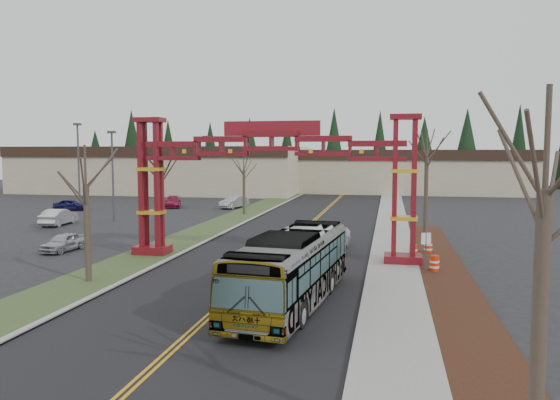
% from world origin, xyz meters
% --- Properties ---
extents(ground, '(200.00, 200.00, 0.00)m').
position_xyz_m(ground, '(0.00, 0.00, 0.00)').
color(ground, black).
rests_on(ground, ground).
extents(road, '(12.00, 110.00, 0.02)m').
position_xyz_m(road, '(0.00, 25.00, 0.01)').
color(road, black).
rests_on(road, ground).
extents(lane_line_left, '(0.12, 100.00, 0.01)m').
position_xyz_m(lane_line_left, '(-0.12, 25.00, 0.03)').
color(lane_line_left, orange).
rests_on(lane_line_left, road).
extents(lane_line_right, '(0.12, 100.00, 0.01)m').
position_xyz_m(lane_line_right, '(0.12, 25.00, 0.03)').
color(lane_line_right, orange).
rests_on(lane_line_right, road).
extents(curb_right, '(0.30, 110.00, 0.15)m').
position_xyz_m(curb_right, '(6.15, 25.00, 0.07)').
color(curb_right, '#9F9E99').
rests_on(curb_right, ground).
extents(sidewalk_right, '(2.60, 110.00, 0.14)m').
position_xyz_m(sidewalk_right, '(7.60, 25.00, 0.08)').
color(sidewalk_right, gray).
rests_on(sidewalk_right, ground).
extents(landscape_strip, '(2.60, 50.00, 0.12)m').
position_xyz_m(landscape_strip, '(10.20, 10.00, 0.06)').
color(landscape_strip, black).
rests_on(landscape_strip, ground).
extents(grass_median, '(4.00, 110.00, 0.08)m').
position_xyz_m(grass_median, '(-8.00, 25.00, 0.04)').
color(grass_median, '#344924').
rests_on(grass_median, ground).
extents(curb_left, '(0.30, 110.00, 0.15)m').
position_xyz_m(curb_left, '(-6.15, 25.00, 0.07)').
color(curb_left, '#9F9E99').
rests_on(curb_left, ground).
extents(gateway_arch, '(18.20, 1.60, 8.90)m').
position_xyz_m(gateway_arch, '(0.00, 18.00, 5.98)').
color(gateway_arch, '#5B0C0E').
rests_on(gateway_arch, ground).
extents(retail_building_west, '(46.00, 22.30, 7.50)m').
position_xyz_m(retail_building_west, '(-30.00, 71.96, 3.76)').
color(retail_building_west, tan).
rests_on(retail_building_west, ground).
extents(retail_building_east, '(38.00, 20.30, 7.00)m').
position_xyz_m(retail_building_east, '(10.00, 79.95, 3.51)').
color(retail_building_east, tan).
rests_on(retail_building_east, ground).
extents(conifer_treeline, '(116.10, 5.60, 13.00)m').
position_xyz_m(conifer_treeline, '(0.25, 92.00, 6.49)').
color(conifer_treeline, black).
rests_on(conifer_treeline, ground).
extents(transit_bus, '(3.87, 11.84, 3.24)m').
position_xyz_m(transit_bus, '(3.02, 8.32, 1.62)').
color(transit_bus, '#A8ABB0').
rests_on(transit_bus, ground).
extents(silver_sedan, '(2.23, 4.76, 1.51)m').
position_xyz_m(silver_sedan, '(3.35, 22.08, 0.75)').
color(silver_sedan, '#A5A8AD').
rests_on(silver_sedan, ground).
extents(parked_car_near_a, '(1.80, 3.78, 1.25)m').
position_xyz_m(parked_car_near_a, '(-14.41, 18.00, 0.62)').
color(parked_car_near_a, '#ADB0B5').
rests_on(parked_car_near_a, ground).
extents(parked_car_near_b, '(2.07, 4.74, 1.51)m').
position_xyz_m(parked_car_near_b, '(-22.51, 29.70, 0.76)').
color(parked_car_near_b, silver).
rests_on(parked_car_near_b, ground).
extents(parked_car_mid_a, '(3.18, 4.78, 1.29)m').
position_xyz_m(parked_car_mid_a, '(-18.51, 46.84, 0.64)').
color(parked_car_mid_a, maroon).
rests_on(parked_car_mid_a, ground).
extents(parked_car_mid_b, '(4.03, 2.42, 1.28)m').
position_xyz_m(parked_car_mid_b, '(-28.64, 41.30, 0.64)').
color(parked_car_mid_b, '#17164D').
rests_on(parked_car_mid_b, ground).
extents(parked_car_far_a, '(2.83, 4.66, 1.45)m').
position_xyz_m(parked_car_far_a, '(-11.00, 47.36, 0.73)').
color(parked_car_far_a, '#A9AAB1').
rests_on(parked_car_far_a, ground).
extents(bare_tree_median_near, '(3.15, 3.15, 7.08)m').
position_xyz_m(bare_tree_median_near, '(-8.00, 10.29, 4.97)').
color(bare_tree_median_near, '#382D26').
rests_on(bare_tree_median_near, ground).
extents(bare_tree_median_mid, '(3.46, 3.46, 7.82)m').
position_xyz_m(bare_tree_median_mid, '(-8.00, 19.12, 5.50)').
color(bare_tree_median_mid, '#382D26').
rests_on(bare_tree_median_mid, ground).
extents(bare_tree_median_far, '(2.91, 2.91, 6.71)m').
position_xyz_m(bare_tree_median_far, '(-8.00, 40.97, 4.77)').
color(bare_tree_median_far, '#382D26').
rests_on(bare_tree_median_far, ground).
extents(bare_tree_right_near, '(2.95, 2.95, 7.97)m').
position_xyz_m(bare_tree_right_near, '(10.00, -3.94, 5.98)').
color(bare_tree_right_near, '#382D26').
rests_on(bare_tree_right_near, ground).
extents(bare_tree_right_far, '(3.25, 3.25, 8.44)m').
position_xyz_m(bare_tree_right_far, '(10.00, 29.68, 6.24)').
color(bare_tree_right_far, '#382D26').
rests_on(bare_tree_right_far, ground).
extents(light_pole_near, '(0.75, 0.38, 8.68)m').
position_xyz_m(light_pole_near, '(-18.87, 33.14, 5.02)').
color(light_pole_near, '#3F3F44').
rests_on(light_pole_near, ground).
extents(light_pole_mid, '(0.87, 0.44, 10.07)m').
position_xyz_m(light_pole_mid, '(-29.07, 43.88, 5.82)').
color(light_pole_mid, '#3F3F44').
rests_on(light_pole_mid, ground).
extents(light_pole_far, '(0.78, 0.39, 9.01)m').
position_xyz_m(light_pole_far, '(-19.16, 61.11, 5.21)').
color(light_pole_far, '#3F3F44').
rests_on(light_pole_far, ground).
extents(street_sign, '(0.52, 0.18, 2.33)m').
position_xyz_m(street_sign, '(9.15, 15.48, 1.67)').
color(street_sign, '#3F3F44').
rests_on(street_sign, ground).
extents(barrel_south, '(0.53, 0.53, 0.98)m').
position_xyz_m(barrel_south, '(9.67, 16.11, 0.49)').
color(barrel_south, red).
rests_on(barrel_south, ground).
extents(barrel_mid, '(0.50, 0.50, 0.93)m').
position_xyz_m(barrel_mid, '(8.68, 19.80, 0.46)').
color(barrel_mid, red).
rests_on(barrel_mid, ground).
extents(barrel_north, '(0.53, 0.53, 0.99)m').
position_xyz_m(barrel_north, '(9.71, 21.72, 0.49)').
color(barrel_north, red).
rests_on(barrel_north, ground).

